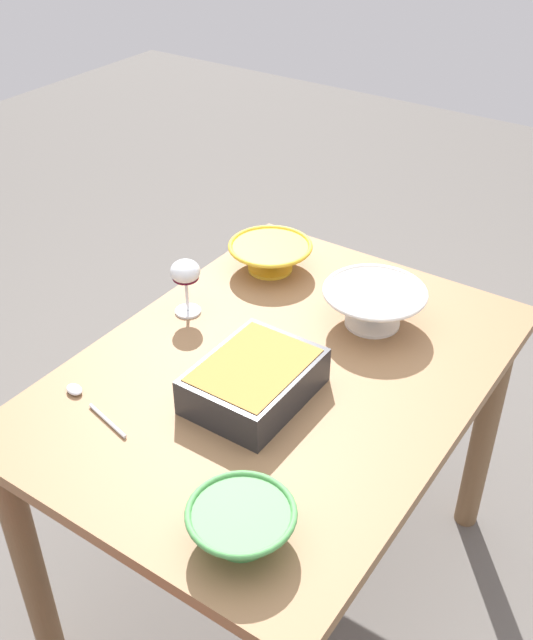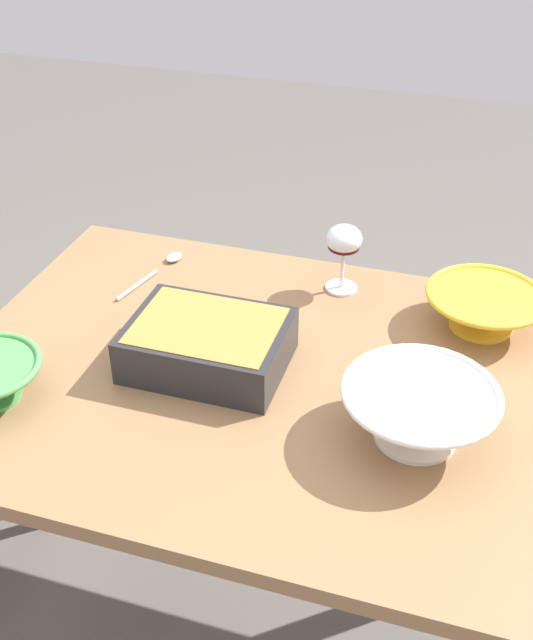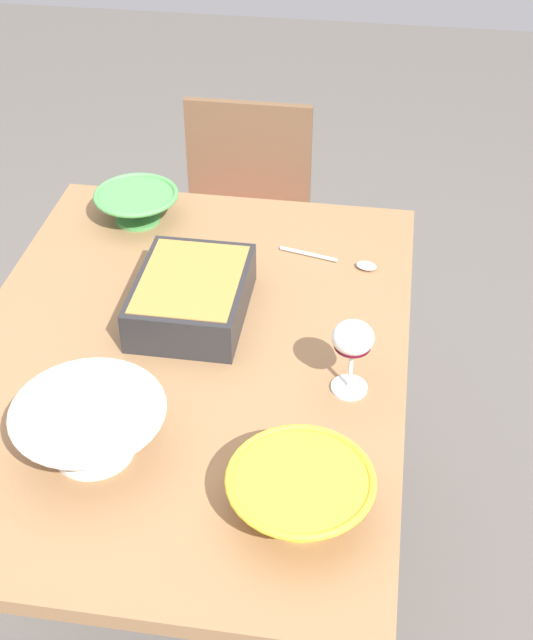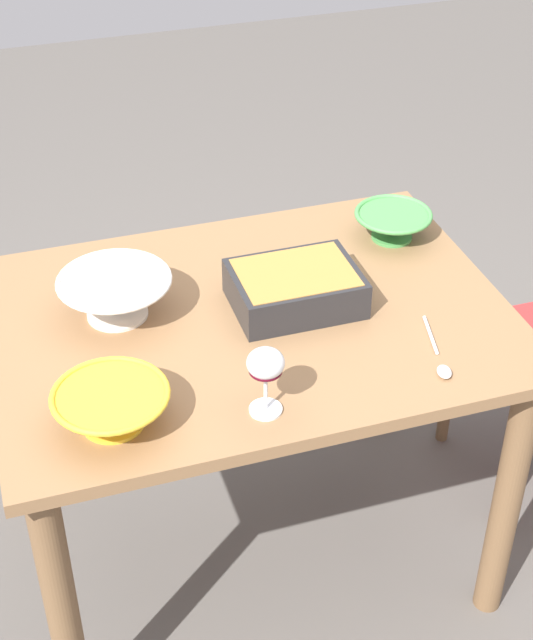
{
  "view_description": "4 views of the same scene",
  "coord_description": "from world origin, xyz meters",
  "px_view_note": "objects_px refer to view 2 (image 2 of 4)",
  "views": [
    {
      "loc": [
        1.13,
        0.73,
        1.83
      ],
      "look_at": [
        -0.03,
        -0.06,
        0.86
      ],
      "focal_mm": 42.31,
      "sensor_mm": 36.0,
      "label": 1
    },
    {
      "loc": [
        -0.33,
        1.07,
        1.65
      ],
      "look_at": [
        0.04,
        -0.12,
        0.8
      ],
      "focal_mm": 44.01,
      "sensor_mm": 36.0,
      "label": 2
    },
    {
      "loc": [
        -1.25,
        -0.35,
        1.85
      ],
      "look_at": [
        0.02,
        -0.16,
        0.85
      ],
      "focal_mm": 49.65,
      "sensor_mm": 36.0,
      "label": 3
    },
    {
      "loc": [
        -0.5,
        -1.69,
        2.03
      ],
      "look_at": [
        0.01,
        -0.11,
        0.83
      ],
      "focal_mm": 54.53,
      "sensor_mm": 36.0,
      "label": 4
    }
  ],
  "objects_px": {
    "dining_table": "(268,428)",
    "serving_spoon": "(163,266)",
    "small_bowl": "(419,411)",
    "wine_glass": "(344,244)",
    "casserole_dish": "(208,343)",
    "mixing_bowl": "(484,307)"
  },
  "relations": [
    {
      "from": "wine_glass",
      "to": "serving_spoon",
      "type": "bearing_deg",
      "value": 4.94
    },
    {
      "from": "wine_glass",
      "to": "mixing_bowl",
      "type": "height_order",
      "value": "wine_glass"
    },
    {
      "from": "serving_spoon",
      "to": "dining_table",
      "type": "bearing_deg",
      "value": 139.27
    },
    {
      "from": "dining_table",
      "to": "casserole_dish",
      "type": "relative_size",
      "value": 4.11
    },
    {
      "from": "small_bowl",
      "to": "casserole_dish",
      "type": "bearing_deg",
      "value": -11.74
    },
    {
      "from": "wine_glass",
      "to": "casserole_dish",
      "type": "bearing_deg",
      "value": 61.98
    },
    {
      "from": "small_bowl",
      "to": "serving_spoon",
      "type": "bearing_deg",
      "value": -31.5
    },
    {
      "from": "small_bowl",
      "to": "mixing_bowl",
      "type": "bearing_deg",
      "value": -101.97
    },
    {
      "from": "wine_glass",
      "to": "serving_spoon",
      "type": "xyz_separation_m",
      "value": [
        0.39,
        0.03,
        -0.1
      ]
    },
    {
      "from": "casserole_dish",
      "to": "mixing_bowl",
      "type": "relative_size",
      "value": 1.23
    },
    {
      "from": "casserole_dish",
      "to": "small_bowl",
      "type": "distance_m",
      "value": 0.4
    },
    {
      "from": "wine_glass",
      "to": "small_bowl",
      "type": "distance_m",
      "value": 0.47
    },
    {
      "from": "dining_table",
      "to": "small_bowl",
      "type": "height_order",
      "value": "small_bowl"
    },
    {
      "from": "serving_spoon",
      "to": "small_bowl",
      "type": "bearing_deg",
      "value": 148.5
    },
    {
      "from": "wine_glass",
      "to": "mixing_bowl",
      "type": "relative_size",
      "value": 0.65
    },
    {
      "from": "mixing_bowl",
      "to": "small_bowl",
      "type": "relative_size",
      "value": 0.9
    },
    {
      "from": "dining_table",
      "to": "wine_glass",
      "type": "height_order",
      "value": "wine_glass"
    },
    {
      "from": "dining_table",
      "to": "serving_spoon",
      "type": "xyz_separation_m",
      "value": [
        0.33,
        -0.29,
        0.14
      ]
    },
    {
      "from": "mixing_bowl",
      "to": "serving_spoon",
      "type": "bearing_deg",
      "value": -1.65
    },
    {
      "from": "small_bowl",
      "to": "serving_spoon",
      "type": "height_order",
      "value": "small_bowl"
    },
    {
      "from": "dining_table",
      "to": "mixing_bowl",
      "type": "relative_size",
      "value": 5.03
    },
    {
      "from": "small_bowl",
      "to": "wine_glass",
      "type": "bearing_deg",
      "value": -61.99
    }
  ]
}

